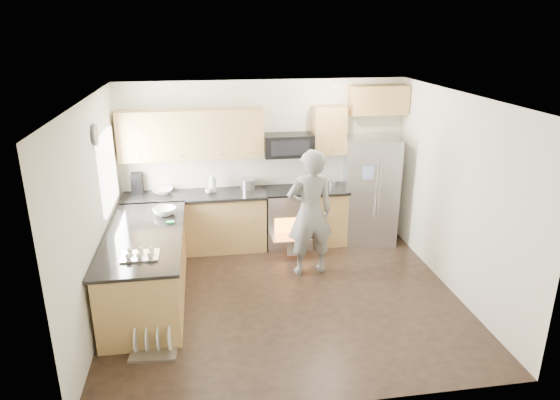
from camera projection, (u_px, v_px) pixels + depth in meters
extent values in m
plane|color=black|center=(285.00, 298.00, 6.55)|extent=(4.50, 4.50, 0.00)
cube|color=silver|center=(265.00, 163.00, 7.98)|extent=(4.50, 0.04, 2.60)
cube|color=silver|center=(324.00, 284.00, 4.25)|extent=(4.50, 0.04, 2.60)
cube|color=silver|center=(94.00, 215.00, 5.79)|extent=(0.04, 4.00, 2.60)
cube|color=silver|center=(456.00, 195.00, 6.45)|extent=(0.04, 4.00, 2.60)
cube|color=white|center=(285.00, 98.00, 5.68)|extent=(4.50, 4.00, 0.04)
cube|color=white|center=(108.00, 171.00, 6.64)|extent=(0.04, 1.00, 1.00)
cylinder|color=#F8E3C7|center=(337.00, 86.00, 6.85)|extent=(0.14, 0.14, 0.02)
cylinder|color=#474754|center=(95.00, 135.00, 5.93)|extent=(0.03, 0.26, 0.26)
cube|color=tan|center=(196.00, 224.00, 7.82)|extent=(2.15, 0.60, 0.87)
cube|color=black|center=(195.00, 196.00, 7.66)|extent=(2.19, 0.64, 0.04)
cube|color=tan|center=(328.00, 216.00, 8.13)|extent=(0.50, 0.60, 0.87)
cube|color=black|center=(329.00, 189.00, 7.97)|extent=(0.54, 0.64, 0.04)
cube|color=tan|center=(192.00, 134.00, 7.49)|extent=(2.16, 0.33, 0.74)
cube|color=tan|center=(329.00, 130.00, 7.80)|extent=(0.50, 0.33, 0.74)
cube|color=tan|center=(378.00, 100.00, 7.76)|extent=(0.90, 0.33, 0.44)
imported|color=white|center=(163.00, 191.00, 7.69)|extent=(0.31, 0.31, 0.08)
imported|color=silver|center=(212.00, 182.00, 7.70)|extent=(0.13, 0.13, 0.33)
imported|color=silver|center=(209.00, 191.00, 7.68)|extent=(0.11, 0.11, 0.09)
cylinder|color=#B7B7BC|center=(248.00, 184.00, 7.89)|extent=(0.22, 0.22, 0.15)
cube|color=black|center=(137.00, 183.00, 7.66)|extent=(0.17, 0.20, 0.31)
cylinder|color=#B7B7BC|center=(332.00, 183.00, 8.04)|extent=(0.11, 0.11, 0.09)
cube|color=tan|center=(147.00, 269.00, 6.38)|extent=(0.90, 2.30, 0.87)
cube|color=black|center=(144.00, 235.00, 6.23)|extent=(0.96, 2.36, 0.04)
imported|color=white|center=(165.00, 211.00, 6.82)|extent=(0.31, 0.31, 0.10)
cube|color=green|center=(170.00, 222.00, 6.53)|extent=(0.10, 0.07, 0.03)
cube|color=#B7B7BC|center=(140.00, 253.00, 5.58)|extent=(0.41, 0.32, 0.09)
cube|color=#B7B7BC|center=(289.00, 218.00, 8.02)|extent=(0.76, 0.62, 0.90)
cube|color=black|center=(289.00, 190.00, 7.86)|extent=(0.76, 0.60, 0.03)
cube|color=orange|center=(293.00, 228.00, 7.74)|extent=(0.56, 0.02, 0.34)
cube|color=#B7B7BC|center=(294.00, 237.00, 7.61)|extent=(0.70, 0.34, 0.03)
cube|color=silver|center=(295.00, 247.00, 7.61)|extent=(0.24, 0.03, 0.28)
cube|color=black|center=(288.00, 145.00, 7.74)|extent=(0.76, 0.40, 0.34)
cube|color=#B7B7BC|center=(370.00, 190.00, 8.06)|extent=(0.94, 0.79, 1.71)
cylinder|color=#B7B7BC|center=(376.00, 190.00, 7.70)|extent=(0.02, 0.02, 0.93)
cylinder|color=#B7B7BC|center=(379.00, 189.00, 7.71)|extent=(0.02, 0.02, 0.93)
cube|color=pink|center=(388.00, 200.00, 7.80)|extent=(0.22, 0.04, 0.28)
cube|color=#8F9EE4|center=(368.00, 173.00, 7.59)|extent=(0.17, 0.04, 0.20)
imported|color=gray|center=(310.00, 213.00, 6.93)|extent=(0.71, 0.51, 1.82)
cube|color=#B7B7BC|center=(155.00, 350.00, 5.47)|extent=(0.53, 0.44, 0.03)
cylinder|color=silver|center=(136.00, 339.00, 5.40)|extent=(0.04, 0.28, 0.28)
cylinder|color=silver|center=(148.00, 338.00, 5.41)|extent=(0.04, 0.28, 0.28)
cylinder|color=silver|center=(159.00, 338.00, 5.42)|extent=(0.04, 0.28, 0.28)
cylinder|color=silver|center=(170.00, 337.00, 5.43)|extent=(0.04, 0.28, 0.28)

